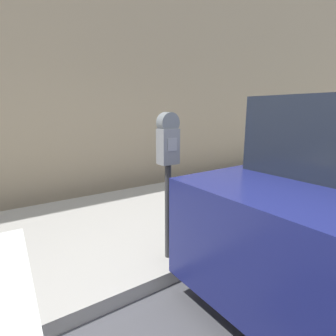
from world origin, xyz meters
name	(u,v)px	position (x,y,z in m)	size (l,w,h in m)	color
ground_plane	(280,309)	(0.00, 0.00, 0.00)	(60.00, 60.00, 0.00)	#47474C
sidewalk	(151,218)	(0.00, 2.20, 0.07)	(24.00, 2.80, 0.14)	#9E9B96
building_facade	(96,29)	(0.00, 4.15, 3.20)	(24.00, 0.30, 6.40)	tan
parking_meter	(168,157)	(-0.46, 1.05, 1.23)	(0.20, 0.15, 1.53)	#2D2D30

